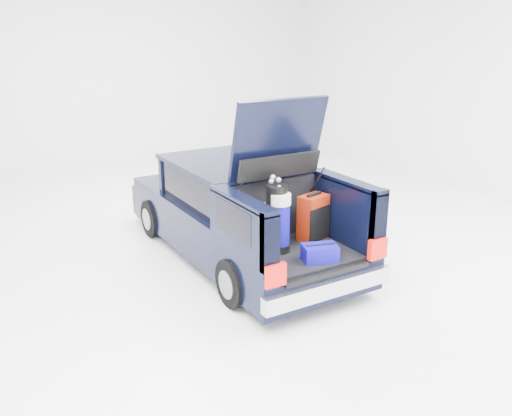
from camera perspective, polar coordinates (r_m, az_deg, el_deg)
ground at (r=8.24m, az=-1.78°, el=-5.02°), size 14.00×14.00×0.00m
car at (r=8.09m, az=-2.19°, el=-0.38°), size 1.87×4.65×2.47m
red_suitcase at (r=7.16m, az=6.07°, el=-1.04°), size 0.44×0.35×0.64m
black_golf_bag at (r=6.77m, az=1.96°, el=-0.92°), size 0.37×0.42×0.96m
blue_golf_bag at (r=6.71m, az=2.57°, el=-1.50°), size 0.29×0.29×0.86m
blue_duffel at (r=6.58m, az=6.74°, el=-4.70°), size 0.48×0.38×0.22m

